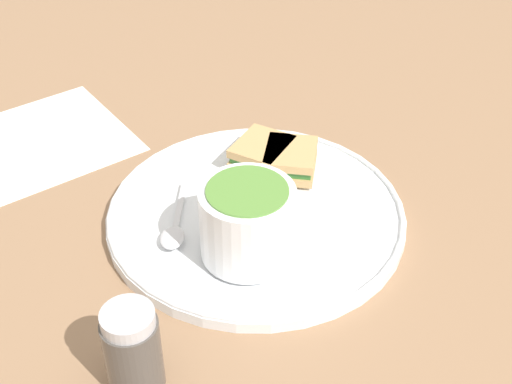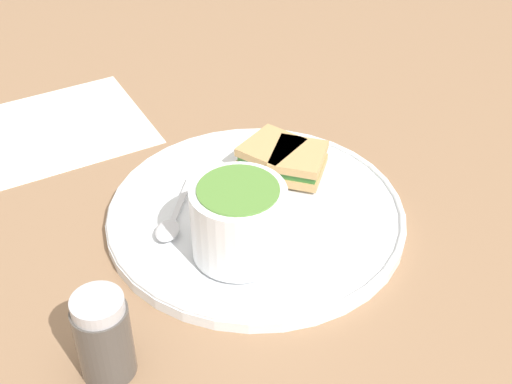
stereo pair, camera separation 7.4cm
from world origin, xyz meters
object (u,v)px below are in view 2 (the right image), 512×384
at_px(soup_bowl, 239,220).
at_px(sandwich_half_far, 271,154).
at_px(salt_shaker, 104,337).
at_px(spoon, 170,226).
at_px(sandwich_half_near, 298,162).

height_order(soup_bowl, sandwich_half_far, soup_bowl).
xyz_separation_m(sandwich_half_far, salt_shaker, (-0.21, 0.23, 0.01)).
height_order(spoon, salt_shaker, salt_shaker).
relative_size(spoon, salt_shaker, 1.22).
distance_m(soup_bowl, sandwich_half_far, 0.15).
xyz_separation_m(soup_bowl, sandwich_half_far, (0.13, -0.08, -0.02)).
height_order(sandwich_half_far, salt_shaker, salt_shaker).
distance_m(spoon, sandwich_half_near, 0.17).
relative_size(sandwich_half_near, salt_shaker, 1.00).
height_order(soup_bowl, spoon, soup_bowl).
bearing_deg(soup_bowl, salt_shaker, 120.27).
xyz_separation_m(spoon, sandwich_half_far, (0.07, -0.14, 0.01)).
bearing_deg(sandwich_half_near, spoon, 105.51).
bearing_deg(spoon, sandwich_half_near, 135.68).
distance_m(spoon, sandwich_half_far, 0.15).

